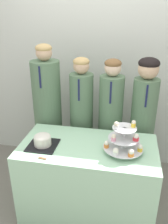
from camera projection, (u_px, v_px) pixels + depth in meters
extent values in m
cube|color=silver|center=(104.00, 58.00, 2.78)|extent=(9.00, 0.06, 2.70)
cube|color=#A8DBB2|center=(88.00, 180.00, 2.25)|extent=(1.21, 0.65, 0.77)
cube|color=black|center=(43.00, 145.00, 2.09)|extent=(0.25, 0.25, 0.01)
cylinder|color=silver|center=(43.00, 141.00, 2.07)|extent=(0.15, 0.15, 0.08)
ellipsoid|color=silver|center=(42.00, 137.00, 2.05)|extent=(0.15, 0.15, 0.05)
cube|color=silver|center=(55.00, 161.00, 1.87)|extent=(0.16, 0.04, 0.00)
cube|color=brown|center=(42.00, 158.00, 1.91)|extent=(0.07, 0.03, 0.01)
cylinder|color=silver|center=(124.00, 140.00, 1.95)|extent=(0.02, 0.02, 0.23)
cylinder|color=silver|center=(123.00, 147.00, 1.98)|extent=(0.33, 0.33, 0.01)
cylinder|color=silver|center=(124.00, 138.00, 1.95)|extent=(0.26, 0.26, 0.01)
cylinder|color=silver|center=(125.00, 128.00, 1.91)|extent=(0.20, 0.20, 0.01)
cylinder|color=orange|center=(125.00, 138.00, 2.10)|extent=(0.05, 0.05, 0.02)
sphere|color=white|center=(126.00, 135.00, 2.09)|extent=(0.05, 0.05, 0.05)
cylinder|color=#4CB766|center=(112.00, 139.00, 2.08)|extent=(0.04, 0.04, 0.03)
sphere|color=white|center=(112.00, 136.00, 2.07)|extent=(0.04, 0.04, 0.04)
cylinder|color=orange|center=(106.00, 146.00, 1.97)|extent=(0.04, 0.04, 0.03)
sphere|color=white|center=(107.00, 143.00, 1.96)|extent=(0.04, 0.04, 0.04)
cylinder|color=white|center=(116.00, 153.00, 1.87)|extent=(0.05, 0.05, 0.03)
sphere|color=white|center=(116.00, 150.00, 1.86)|extent=(0.04, 0.04, 0.04)
cylinder|color=orange|center=(131.00, 155.00, 1.86)|extent=(0.05, 0.05, 0.03)
sphere|color=white|center=(131.00, 152.00, 1.85)|extent=(0.04, 0.04, 0.04)
cylinder|color=yellow|center=(140.00, 150.00, 1.92)|extent=(0.04, 0.04, 0.03)
sphere|color=white|center=(140.00, 147.00, 1.91)|extent=(0.04, 0.04, 0.04)
cylinder|color=pink|center=(136.00, 141.00, 2.03)|extent=(0.04, 0.04, 0.03)
sphere|color=beige|center=(137.00, 139.00, 2.02)|extent=(0.04, 0.04, 0.04)
cylinder|color=#E5333D|center=(136.00, 139.00, 1.90)|extent=(0.05, 0.05, 0.03)
sphere|color=white|center=(136.00, 136.00, 1.89)|extent=(0.04, 0.04, 0.04)
cylinder|color=#E5333D|center=(121.00, 130.00, 2.03)|extent=(0.04, 0.04, 0.03)
sphere|color=white|center=(121.00, 128.00, 2.02)|extent=(0.04, 0.04, 0.04)
cylinder|color=pink|center=(114.00, 139.00, 1.89)|extent=(0.04, 0.04, 0.03)
sphere|color=#F4E5C6|center=(114.00, 136.00, 1.88)|extent=(0.04, 0.04, 0.04)
cylinder|color=yellow|center=(133.00, 125.00, 1.91)|extent=(0.04, 0.04, 0.03)
sphere|color=#F4E5C6|center=(134.00, 122.00, 1.90)|extent=(0.04, 0.04, 0.04)
cylinder|color=white|center=(116.00, 127.00, 1.89)|extent=(0.04, 0.04, 0.03)
sphere|color=#F4E5C6|center=(116.00, 124.00, 1.88)|extent=(0.04, 0.04, 0.04)
cylinder|color=#567556|center=(49.00, 122.00, 2.68)|extent=(0.31, 0.31, 1.39)
sphere|color=#D6AD89|center=(44.00, 53.00, 2.36)|extent=(0.16, 0.16, 0.16)
ellipsoid|color=tan|center=(44.00, 48.00, 2.35)|extent=(0.17, 0.17, 0.09)
cube|color=#191E47|center=(40.00, 77.00, 2.31)|extent=(0.02, 0.01, 0.22)
cylinder|color=#567556|center=(82.00, 130.00, 2.64)|extent=(0.25, 0.25, 1.28)
sphere|color=#D6AD89|center=(81.00, 66.00, 2.35)|extent=(0.16, 0.16, 0.16)
ellipsoid|color=tan|center=(81.00, 62.00, 2.33)|extent=(0.16, 0.16, 0.09)
cube|color=#191E47|center=(79.00, 90.00, 2.32)|extent=(0.02, 0.01, 0.22)
cylinder|color=#567556|center=(110.00, 133.00, 2.58)|extent=(0.25, 0.25, 1.27)
sphere|color=beige|center=(113.00, 68.00, 2.29)|extent=(0.16, 0.16, 0.16)
ellipsoid|color=brown|center=(113.00, 63.00, 2.27)|extent=(0.17, 0.17, 0.09)
cube|color=#191E47|center=(111.00, 93.00, 2.26)|extent=(0.02, 0.01, 0.22)
cylinder|color=#567556|center=(141.00, 136.00, 2.53)|extent=(0.25, 0.25, 1.26)
sphere|color=#D6AD89|center=(149.00, 69.00, 2.23)|extent=(0.20, 0.20, 0.20)
ellipsoid|color=black|center=(149.00, 63.00, 2.21)|extent=(0.20, 0.20, 0.11)
cube|color=#191E47|center=(147.00, 96.00, 2.21)|extent=(0.02, 0.01, 0.22)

